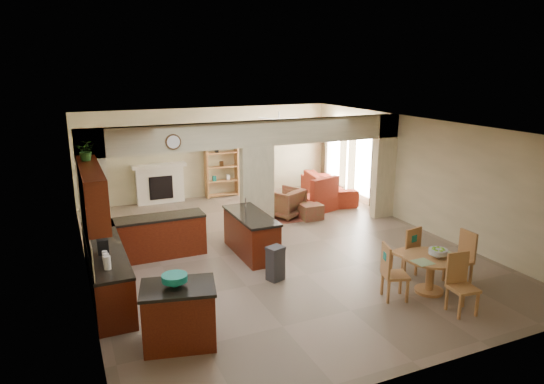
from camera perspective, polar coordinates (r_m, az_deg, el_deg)
name	(u,v)px	position (r m, az deg, el deg)	size (l,w,h in m)	color
floor	(274,248)	(11.16, 0.23, -6.60)	(10.00, 10.00, 0.00)	#766352
ceiling	(274,125)	(10.47, 0.24, 7.83)	(10.00, 10.00, 0.00)	white
wall_back	(209,153)	(15.33, -7.45, 4.61)	(8.00, 8.00, 0.00)	beige
wall_front	(431,275)	(6.72, 18.18, -9.31)	(8.00, 8.00, 0.00)	beige
wall_left	(81,210)	(9.85, -21.53, -1.97)	(10.00, 10.00, 0.00)	beige
wall_right	(418,173)	(12.85, 16.75, 2.16)	(10.00, 10.00, 0.00)	beige
partition_left_pier	(94,196)	(10.83, -20.23, -0.40)	(0.60, 0.25, 2.80)	beige
partition_center_pier	(257,191)	(11.69, -1.77, 0.07)	(0.80, 0.25, 2.20)	beige
partition_right_pier	(384,167)	(13.42, 13.03, 2.93)	(0.60, 0.25, 2.80)	beige
partition_header	(257,134)	(11.42, -1.82, 6.88)	(8.00, 0.25, 0.60)	beige
kitchen_counter	(127,255)	(9.96, -16.68, -7.07)	(2.52, 3.29, 1.48)	#3D0E07
upper_cabinets	(92,192)	(8.95, -20.42, -0.02)	(0.35, 2.40, 0.90)	#3D0E07
peninsula	(251,234)	(10.68, -2.47, -4.98)	(0.70, 1.85, 0.91)	#3D0E07
wall_clock	(173,142)	(10.70, -11.54, 5.79)	(0.34, 0.34, 0.03)	#51341B
rug	(282,216)	(13.43, 1.24, -2.84)	(1.60, 1.30, 0.01)	brown
fireplace	(160,183)	(14.96, -13.05, 1.03)	(1.60, 0.35, 1.20)	silver
shelving_unit	(222,168)	(15.35, -5.95, 2.78)	(1.00, 0.32, 1.80)	#A27338
window_a	(364,164)	(14.65, 10.80, 3.21)	(0.02, 0.90, 1.90)	white
window_b	(335,155)	(16.05, 7.37, 4.34)	(0.02, 0.90, 1.90)	white
glazed_door	(348,164)	(15.37, 8.99, 3.26)	(0.02, 0.70, 2.10)	white
drape_a_left	(375,168)	(14.15, 12.04, 2.75)	(0.10, 0.28, 2.30)	#45211B
drape_a_right	(352,161)	(15.11, 9.39, 3.63)	(0.10, 0.28, 2.30)	#45211B
drape_b_left	(343,158)	(15.53, 8.39, 3.96)	(0.10, 0.28, 2.30)	#45211B
drape_b_right	(324,152)	(16.54, 6.18, 4.69)	(0.10, 0.28, 2.30)	#45211B
ceiling_fan	(279,120)	(13.83, 0.84, 8.51)	(1.00, 1.00, 0.10)	white
kitchen_island	(179,315)	(7.52, -10.87, -14.02)	(1.23, 1.00, 0.94)	#3D0E07
teal_bowl	(175,280)	(7.29, -11.38, -10.15)	(0.38, 0.38, 0.18)	#127F70
trash_can	(275,265)	(9.47, 0.40, -8.55)	(0.30, 0.25, 0.63)	#302F32
dining_table	(431,268)	(9.38, 18.17, -8.51)	(1.02, 1.02, 0.69)	#A27338
fruit_bowl	(438,253)	(9.27, 18.95, -6.77)	(0.33, 0.33, 0.18)	#7FC42A
sofa	(328,187)	(15.24, 6.59, 0.64)	(1.00, 2.56, 0.75)	maroon
chaise	(319,203)	(14.08, 5.52, -1.25)	(1.00, 0.82, 0.40)	maroon
armchair	(285,203)	(13.29, 1.58, -1.27)	(0.84, 0.87, 0.79)	maroon
ottoman	(310,211)	(13.21, 4.52, -2.27)	(0.57, 0.57, 0.41)	maroon
plant	(86,150)	(9.39, -21.02, 4.59)	(0.34, 0.30, 0.38)	#1E4D14
chair_north	(408,250)	(9.91, 15.73, -6.54)	(0.49, 0.49, 1.02)	#A27338
chair_east	(462,255)	(9.96, 21.50, -6.94)	(0.44, 0.43, 1.02)	#A27338
chair_south	(460,281)	(8.83, 21.27, -9.69)	(0.46, 0.46, 1.02)	#A27338
chair_west	(391,270)	(8.90, 13.82, -8.90)	(0.53, 0.53, 1.02)	#A27338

